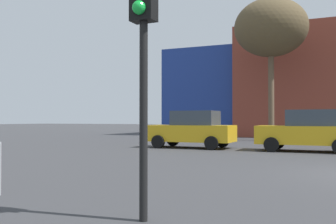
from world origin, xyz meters
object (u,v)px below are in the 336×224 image
object	(u,v)px
traffic_light_near_left	(143,28)
bare_tree_0	(271,28)
parked_car_1	(308,131)
parked_car_0	(192,130)

from	to	relation	value
traffic_light_near_left	bare_tree_0	xyz separation A→B (m)	(-1.67, 22.51, 5.06)
parked_car_1	traffic_light_near_left	world-z (taller)	traffic_light_near_left
parked_car_0	bare_tree_0	bearing A→B (deg)	-106.93
parked_car_1	traffic_light_near_left	size ratio (longest dim) A/B	1.16
traffic_light_near_left	parked_car_1	bearing A→B (deg)	175.40
parked_car_0	bare_tree_0	world-z (taller)	bare_tree_0
parked_car_0	traffic_light_near_left	distance (m)	14.57
parked_car_1	traffic_light_near_left	distance (m)	13.97
parked_car_0	traffic_light_near_left	xyz separation A→B (m)	(4.33, -13.79, 1.84)
parked_car_1	bare_tree_0	xyz separation A→B (m)	(-2.98, 8.73, 6.90)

